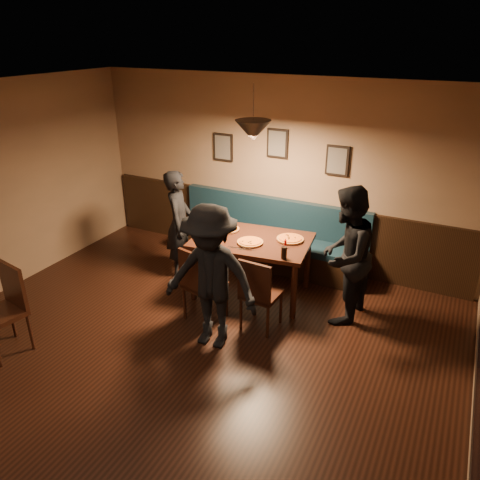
{
  "coord_description": "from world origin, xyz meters",
  "views": [
    {
      "loc": [
        2.53,
        -2.79,
        3.36
      ],
      "look_at": [
        0.15,
        1.96,
        0.95
      ],
      "focal_mm": 34.8,
      "sensor_mm": 36.0,
      "label": 1
    }
  ],
  "objects_px": {
    "tabasco_bottle": "(285,243)",
    "cafe_chair_far": "(0,313)",
    "diner_left": "(179,223)",
    "diner_front": "(211,278)",
    "chair_near_left": "(205,283)",
    "diner_right": "(345,256)",
    "dining_table": "(251,266)",
    "soda_glass": "(284,253)",
    "booth_bench": "(268,235)",
    "chair_near_right": "(261,292)"
  },
  "relations": [
    {
      "from": "soda_glass",
      "to": "diner_right",
      "type": "bearing_deg",
      "value": 25.04
    },
    {
      "from": "chair_near_right",
      "to": "diner_left",
      "type": "distance_m",
      "value": 1.84
    },
    {
      "from": "soda_glass",
      "to": "dining_table",
      "type": "bearing_deg",
      "value": 149.91
    },
    {
      "from": "cafe_chair_far",
      "to": "chair_near_left",
      "type": "bearing_deg",
      "value": -125.63
    },
    {
      "from": "dining_table",
      "to": "soda_glass",
      "type": "xyz_separation_m",
      "value": [
        0.59,
        -0.34,
        0.49
      ]
    },
    {
      "from": "diner_right",
      "to": "diner_front",
      "type": "distance_m",
      "value": 1.68
    },
    {
      "from": "diner_left",
      "to": "diner_front",
      "type": "xyz_separation_m",
      "value": [
        1.28,
        -1.31,
        0.07
      ]
    },
    {
      "from": "soda_glass",
      "to": "tabasco_bottle",
      "type": "relative_size",
      "value": 1.15
    },
    {
      "from": "soda_glass",
      "to": "tabasco_bottle",
      "type": "xyz_separation_m",
      "value": [
        -0.09,
        0.28,
        -0.01
      ]
    },
    {
      "from": "diner_left",
      "to": "tabasco_bottle",
      "type": "height_order",
      "value": "diner_left"
    },
    {
      "from": "dining_table",
      "to": "chair_near_right",
      "type": "xyz_separation_m",
      "value": [
        0.45,
        -0.66,
        0.07
      ]
    },
    {
      "from": "booth_bench",
      "to": "diner_right",
      "type": "bearing_deg",
      "value": -33.16
    },
    {
      "from": "diner_left",
      "to": "diner_front",
      "type": "distance_m",
      "value": 1.83
    },
    {
      "from": "booth_bench",
      "to": "diner_right",
      "type": "xyz_separation_m",
      "value": [
        1.41,
        -0.92,
        0.37
      ]
    },
    {
      "from": "dining_table",
      "to": "booth_bench",
      "type": "bearing_deg",
      "value": 92.08
    },
    {
      "from": "booth_bench",
      "to": "tabasco_bottle",
      "type": "xyz_separation_m",
      "value": [
        0.65,
        -0.96,
        0.39
      ]
    },
    {
      "from": "chair_near_left",
      "to": "tabasco_bottle",
      "type": "xyz_separation_m",
      "value": [
        0.76,
        0.74,
        0.4
      ]
    },
    {
      "from": "dining_table",
      "to": "chair_near_left",
      "type": "xyz_separation_m",
      "value": [
        -0.26,
        -0.8,
        0.08
      ]
    },
    {
      "from": "tabasco_bottle",
      "to": "cafe_chair_far",
      "type": "relative_size",
      "value": 0.13
    },
    {
      "from": "tabasco_bottle",
      "to": "dining_table",
      "type": "bearing_deg",
      "value": 172.77
    },
    {
      "from": "chair_near_left",
      "to": "cafe_chair_far",
      "type": "bearing_deg",
      "value": -123.35
    },
    {
      "from": "dining_table",
      "to": "chair_near_left",
      "type": "distance_m",
      "value": 0.85
    },
    {
      "from": "chair_near_left",
      "to": "diner_front",
      "type": "bearing_deg",
      "value": -38.53
    },
    {
      "from": "chair_near_right",
      "to": "tabasco_bottle",
      "type": "height_order",
      "value": "tabasco_bottle"
    },
    {
      "from": "diner_left",
      "to": "soda_glass",
      "type": "distance_m",
      "value": 1.85
    },
    {
      "from": "cafe_chair_far",
      "to": "diner_right",
      "type": "bearing_deg",
      "value": -132.8
    },
    {
      "from": "diner_right",
      "to": "soda_glass",
      "type": "relative_size",
      "value": 11.32
    },
    {
      "from": "chair_near_right",
      "to": "cafe_chair_far",
      "type": "distance_m",
      "value": 2.95
    },
    {
      "from": "soda_glass",
      "to": "chair_near_right",
      "type": "bearing_deg",
      "value": -114.34
    },
    {
      "from": "tabasco_bottle",
      "to": "cafe_chair_far",
      "type": "bearing_deg",
      "value": -135.94
    },
    {
      "from": "diner_front",
      "to": "tabasco_bottle",
      "type": "relative_size",
      "value": 12.83
    },
    {
      "from": "dining_table",
      "to": "chair_near_left",
      "type": "relative_size",
      "value": 1.56
    },
    {
      "from": "dining_table",
      "to": "diner_front",
      "type": "bearing_deg",
      "value": -93.87
    },
    {
      "from": "diner_left",
      "to": "cafe_chair_far",
      "type": "xyz_separation_m",
      "value": [
        -0.72,
        -2.5,
        -0.28
      ]
    },
    {
      "from": "diner_left",
      "to": "diner_right",
      "type": "distance_m",
      "value": 2.47
    },
    {
      "from": "dining_table",
      "to": "cafe_chair_far",
      "type": "height_order",
      "value": "cafe_chair_far"
    },
    {
      "from": "chair_near_right",
      "to": "diner_right",
      "type": "relative_size",
      "value": 0.55
    },
    {
      "from": "dining_table",
      "to": "diner_right",
      "type": "distance_m",
      "value": 1.34
    },
    {
      "from": "diner_right",
      "to": "booth_bench",
      "type": "bearing_deg",
      "value": -117.73
    },
    {
      "from": "booth_bench",
      "to": "diner_left",
      "type": "relative_size",
      "value": 1.9
    },
    {
      "from": "dining_table",
      "to": "diner_front",
      "type": "height_order",
      "value": "diner_front"
    },
    {
      "from": "diner_right",
      "to": "soda_glass",
      "type": "xyz_separation_m",
      "value": [
        -0.67,
        -0.31,
        0.03
      ]
    },
    {
      "from": "dining_table",
      "to": "diner_right",
      "type": "relative_size",
      "value": 0.88
    },
    {
      "from": "chair_near_left",
      "to": "diner_right",
      "type": "xyz_separation_m",
      "value": [
        1.52,
        0.78,
        0.38
      ]
    },
    {
      "from": "diner_front",
      "to": "booth_bench",
      "type": "bearing_deg",
      "value": 92.0
    },
    {
      "from": "diner_right",
      "to": "cafe_chair_far",
      "type": "bearing_deg",
      "value": -47.82
    },
    {
      "from": "booth_bench",
      "to": "diner_front",
      "type": "relative_size",
      "value": 1.75
    },
    {
      "from": "dining_table",
      "to": "cafe_chair_far",
      "type": "distance_m",
      "value": 3.09
    },
    {
      "from": "soda_glass",
      "to": "booth_bench",
      "type": "bearing_deg",
      "value": 120.92
    },
    {
      "from": "booth_bench",
      "to": "soda_glass",
      "type": "relative_size",
      "value": 19.55
    }
  ]
}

